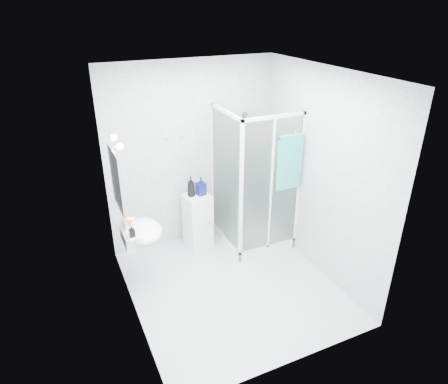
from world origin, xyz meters
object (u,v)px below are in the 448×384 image
shower_enclosure (251,217)px  soap_dispenser_black (132,231)px  hand_towel (290,161)px  shampoo_bottle_a (191,187)px  wall_basin (140,232)px  storage_cabinet (198,221)px  soap_dispenser_orange (126,219)px  shampoo_bottle_b (201,186)px

shower_enclosure → soap_dispenser_black: (-1.78, -0.48, 0.48)m
hand_towel → shampoo_bottle_a: (-1.10, 0.69, -0.44)m
wall_basin → soap_dispenser_black: size_ratio=4.12×
shower_enclosure → storage_cabinet: (-0.71, 0.27, -0.04)m
shower_enclosure → shampoo_bottle_a: bearing=159.9°
storage_cabinet → soap_dispenser_orange: (-1.07, -0.49, 0.54)m
soap_dispenser_orange → soap_dispenser_black: size_ratio=1.22×
wall_basin → shampoo_bottle_a: shampoo_bottle_a is taller
shampoo_bottle_b → soap_dispenser_black: (-1.13, -0.76, -0.01)m
hand_towel → shampoo_bottle_a: 1.37m
shower_enclosure → wall_basin: (-1.66, -0.32, 0.35)m
shower_enclosure → soap_dispenser_black: shower_enclosure is taller
storage_cabinet → hand_towel: bearing=-39.5°
hand_towel → soap_dispenser_orange: size_ratio=4.44×
shampoo_bottle_b → soap_dispenser_black: size_ratio=1.91×
soap_dispenser_orange → storage_cabinet: bearing=24.6°
shower_enclosure → soap_dispenser_orange: 1.86m
shampoo_bottle_a → soap_dispenser_orange: size_ratio=1.72×
hand_towel → shampoo_bottle_a: bearing=147.9°
hand_towel → soap_dispenser_orange: 2.14m
hand_towel → soap_dispenser_black: (-2.09, -0.08, -0.47)m
shampoo_bottle_b → soap_dispenser_black: 1.36m
storage_cabinet → shampoo_bottle_a: (-0.08, 0.01, 0.55)m
shampoo_bottle_a → soap_dispenser_black: 1.26m
shower_enclosure → soap_dispenser_black: bearing=-164.8°
storage_cabinet → soap_dispenser_orange: size_ratio=4.89×
shower_enclosure → wall_basin: 1.72m
wall_basin → shampoo_bottle_b: bearing=30.4°
shower_enclosure → shampoo_bottle_a: (-0.79, 0.29, 0.51)m
hand_towel → shampoo_bottle_b: bearing=144.9°
soap_dispenser_black → shampoo_bottle_b: bearing=33.8°
wall_basin → soap_dispenser_orange: soap_dispenser_orange is taller
shower_enclosure → storage_cabinet: shower_enclosure is taller
shampoo_bottle_b → soap_dispenser_orange: bearing=-156.6°
storage_cabinet → soap_dispenser_orange: soap_dispenser_orange is taller
soap_dispenser_black → storage_cabinet: bearing=35.3°
storage_cabinet → shampoo_bottle_b: bearing=-6.9°
storage_cabinet → hand_towel: hand_towel is taller
shower_enclosure → shampoo_bottle_a: shower_enclosure is taller
shampoo_bottle_a → hand_towel: bearing=-32.1°
soap_dispenser_orange → hand_towel: bearing=-5.1°
shampoo_bottle_a → soap_dispenser_black: size_ratio=2.10×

